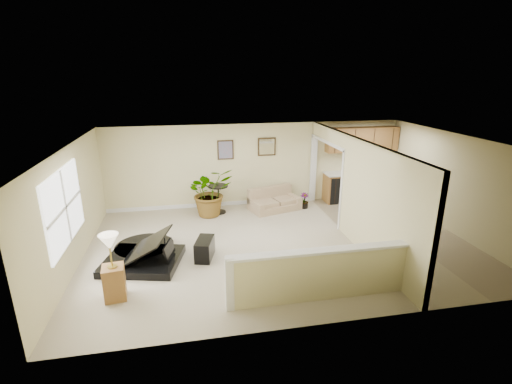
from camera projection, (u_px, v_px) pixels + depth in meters
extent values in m
plane|color=tan|center=(281.00, 244.00, 8.88)|extent=(9.00, 9.00, 0.00)
cube|color=#CCC28B|center=(257.00, 165.00, 11.30)|extent=(9.00, 0.04, 2.50)
cube|color=#CCC28B|center=(331.00, 255.00, 5.70)|extent=(9.00, 0.04, 2.50)
cube|color=#CCC28B|center=(72.00, 208.00, 7.69)|extent=(0.04, 6.00, 2.50)
cube|color=#CCC28B|center=(455.00, 184.00, 9.31)|extent=(0.04, 6.00, 2.50)
cube|color=white|center=(283.00, 141.00, 8.11)|extent=(9.00, 6.00, 0.04)
cube|color=gray|center=(400.00, 234.00, 9.45)|extent=(2.70, 6.00, 0.01)
cube|color=#CCC28B|center=(380.00, 208.00, 7.70)|extent=(0.12, 3.60, 2.50)
cube|color=#CCC28B|center=(330.00, 135.00, 10.16)|extent=(0.12, 2.35, 0.40)
cube|color=#CCC28B|center=(321.00, 276.00, 6.62)|extent=(3.30, 0.12, 0.95)
cube|color=silver|center=(323.00, 251.00, 6.46)|extent=(3.40, 0.22, 0.05)
cube|color=silver|center=(230.00, 284.00, 6.31)|extent=(0.14, 0.14, 1.00)
cube|color=white|center=(64.00, 207.00, 7.17)|extent=(0.05, 2.15, 1.45)
cube|color=#312312|center=(225.00, 150.00, 10.96)|extent=(0.48, 0.03, 0.58)
cube|color=#845465|center=(226.00, 150.00, 10.94)|extent=(0.40, 0.01, 0.50)
cube|color=#312312|center=(267.00, 147.00, 11.16)|extent=(0.55, 0.03, 0.55)
cube|color=silver|center=(267.00, 147.00, 11.15)|extent=(0.46, 0.01, 0.46)
cube|color=olive|center=(360.00, 187.00, 11.86)|extent=(2.30, 0.60, 0.90)
cube|color=beige|center=(361.00, 172.00, 11.72)|extent=(2.36, 0.65, 0.04)
cube|color=black|center=(336.00, 189.00, 11.72)|extent=(0.60, 0.60, 0.84)
cube|color=olive|center=(362.00, 139.00, 11.51)|extent=(2.30, 0.35, 0.75)
cube|color=black|center=(140.00, 229.00, 7.72)|extent=(1.81, 1.65, 0.32)
cylinder|color=black|center=(135.00, 219.00, 8.24)|extent=(1.32, 1.32, 0.32)
cube|color=white|center=(184.00, 228.00, 7.90)|extent=(0.48, 1.09, 0.02)
cube|color=black|center=(134.00, 215.00, 7.72)|extent=(1.47, 1.47, 0.72)
cube|color=black|center=(205.00, 249.00, 8.18)|extent=(0.50, 0.73, 0.44)
cube|color=tan|center=(275.00, 203.00, 11.11)|extent=(1.62, 1.20, 0.41)
cube|color=tan|center=(272.00, 187.00, 11.27)|extent=(1.45, 0.59, 0.43)
cube|color=tan|center=(254.00, 195.00, 10.91)|extent=(0.40, 0.84, 0.15)
cube|color=tan|center=(295.00, 193.00, 11.13)|extent=(0.40, 0.84, 0.15)
cylinder|color=black|center=(219.00, 212.00, 10.90)|extent=(0.41, 0.41, 0.03)
cylinder|color=black|center=(218.00, 199.00, 10.78)|extent=(0.04, 0.04, 0.80)
cylinder|color=black|center=(218.00, 186.00, 10.66)|extent=(0.57, 0.57, 0.03)
cylinder|color=black|center=(211.00, 210.00, 10.70)|extent=(0.40, 0.40, 0.28)
imported|color=#154819|center=(210.00, 192.00, 10.53)|extent=(1.53, 1.42, 1.40)
cylinder|color=black|center=(304.00, 205.00, 11.26)|extent=(0.24, 0.24, 0.17)
imported|color=#154819|center=(304.00, 201.00, 11.22)|extent=(0.27, 0.27, 0.47)
cube|color=olive|center=(114.00, 283.00, 6.68)|extent=(0.42, 0.42, 0.64)
cylinder|color=#AC9239|center=(112.00, 266.00, 6.58)|extent=(0.17, 0.17, 0.02)
cylinder|color=#AC9239|center=(111.00, 256.00, 6.51)|extent=(0.03, 0.03, 0.43)
cone|color=beige|center=(109.00, 242.00, 6.43)|extent=(0.34, 0.34, 0.28)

